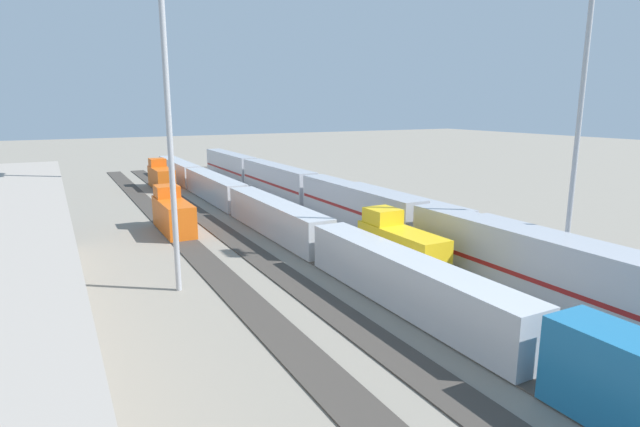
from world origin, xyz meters
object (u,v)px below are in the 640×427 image
(train_on_track_5, at_px, (173,214))
(train_on_track_3, at_px, (270,215))
(train_on_track_2, at_px, (399,246))
(train_on_track_4, at_px, (161,177))
(train_on_track_1, at_px, (357,207))
(train_on_track_0, at_px, (580,264))
(light_mast_0, at_px, (587,49))
(light_mast_1, at_px, (167,90))

(train_on_track_5, bearing_deg, train_on_track_3, -118.82)
(train_on_track_2, bearing_deg, train_on_track_4, 10.01)
(train_on_track_2, height_order, train_on_track_1, same)
(train_on_track_3, distance_m, train_on_track_0, 32.51)
(train_on_track_4, bearing_deg, train_on_track_1, -160.06)
(train_on_track_2, height_order, train_on_track_0, train_on_track_2)
(train_on_track_0, xyz_separation_m, train_on_track_1, (25.98, 5.00, 0.58))
(train_on_track_5, distance_m, train_on_track_4, 33.36)
(train_on_track_2, distance_m, train_on_track_4, 57.50)
(train_on_track_2, height_order, light_mast_0, light_mast_0)
(train_on_track_0, xyz_separation_m, light_mast_1, (14.59, 28.86, 13.66))
(train_on_track_0, bearing_deg, light_mast_1, 63.18)
(train_on_track_4, height_order, train_on_track_1, same)
(train_on_track_0, bearing_deg, train_on_track_1, 10.90)
(train_on_track_3, height_order, train_on_track_0, train_on_track_3)
(train_on_track_5, bearing_deg, light_mast_0, -136.41)
(train_on_track_2, bearing_deg, train_on_track_3, 15.41)
(train_on_track_5, distance_m, train_on_track_1, 21.68)
(train_on_track_1, bearing_deg, train_on_track_5, 67.30)
(train_on_track_1, xyz_separation_m, light_mast_1, (-11.38, 23.86, 13.08))
(train_on_track_3, relative_size, train_on_track_5, 11.48)
(train_on_track_1, distance_m, light_mast_0, 28.87)
(train_on_track_2, height_order, train_on_track_4, same)
(train_on_track_3, xyz_separation_m, light_mast_1, (-14.25, 13.86, 13.60))
(train_on_track_2, distance_m, light_mast_1, 23.53)
(train_on_track_5, distance_m, light_mast_1, 24.24)
(train_on_track_4, distance_m, light_mast_0, 69.70)
(train_on_track_0, relative_size, train_on_track_1, 0.60)
(train_on_track_0, bearing_deg, train_on_track_2, 43.07)
(train_on_track_3, distance_m, train_on_track_4, 38.81)
(train_on_track_1, bearing_deg, train_on_track_4, 19.94)
(train_on_track_4, xyz_separation_m, train_on_track_1, (-41.35, -15.00, 0.44))
(train_on_track_2, relative_size, light_mast_0, 0.33)
(train_on_track_2, bearing_deg, train_on_track_0, -136.93)
(train_on_track_2, xyz_separation_m, light_mast_0, (-6.62, -13.81, 17.05))
(light_mast_0, xyz_separation_m, light_mast_1, (10.52, 32.67, -3.53))
(train_on_track_2, relative_size, light_mast_1, 0.41)
(train_on_track_1, bearing_deg, train_on_track_0, -169.10)
(train_on_track_0, distance_m, train_on_track_1, 26.46)
(train_on_track_2, height_order, train_on_track_3, train_on_track_2)
(train_on_track_3, bearing_deg, train_on_track_2, -164.59)
(train_on_track_1, xyz_separation_m, light_mast_0, (-21.90, -8.81, 16.61))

